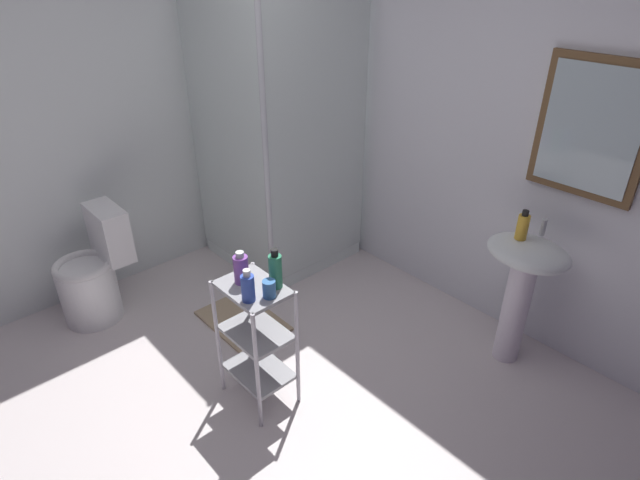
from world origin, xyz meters
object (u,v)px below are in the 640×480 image
object	(u,v)px
shower_stall	(279,207)
storage_cart	(256,334)
toilet	(94,275)
rinse_cup	(269,289)
conditioner_bottle_purple	(241,269)
shampoo_bottle_blue	(248,287)
pedestal_sink	(522,278)
bath_mat	(243,321)
body_wash_bottle_green	(275,270)
hand_soap_bottle	(523,226)

from	to	relation	value
shower_stall	storage_cart	world-z (taller)	shower_stall
toilet	rinse_cup	world-z (taller)	rinse_cup
conditioner_bottle_purple	toilet	bearing A→B (deg)	-164.74
shower_stall	shampoo_bottle_blue	xyz separation A→B (m)	(1.15, -1.08, 0.35)
toilet	rinse_cup	size ratio (longest dim) A/B	8.37
toilet	pedestal_sink	bearing A→B (deg)	38.61
toilet	conditioner_bottle_purple	world-z (taller)	conditioner_bottle_purple
pedestal_sink	shampoo_bottle_blue	size ratio (longest dim) A/B	4.72
shampoo_bottle_blue	storage_cart	bearing A→B (deg)	135.46
shampoo_bottle_blue	bath_mat	size ratio (longest dim) A/B	0.29
shower_stall	toilet	world-z (taller)	shower_stall
shower_stall	conditioner_bottle_purple	world-z (taller)	shower_stall
storage_cart	rinse_cup	xyz separation A→B (m)	(0.12, 0.01, 0.35)
pedestal_sink	body_wash_bottle_green	xyz separation A→B (m)	(-0.68, -1.23, 0.26)
hand_soap_bottle	body_wash_bottle_green	size ratio (longest dim) A/B	0.80
toilet	rinse_cup	distance (m)	1.58
shower_stall	hand_soap_bottle	distance (m)	1.85
hand_soap_bottle	toilet	bearing A→B (deg)	-140.63
body_wash_bottle_green	bath_mat	xyz separation A→B (m)	(-0.68, 0.21, -0.83)
pedestal_sink	body_wash_bottle_green	distance (m)	1.43
rinse_cup	storage_cart	bearing A→B (deg)	-174.19
body_wash_bottle_green	conditioner_bottle_purple	bearing A→B (deg)	-145.39
shower_stall	conditioner_bottle_purple	size ratio (longest dim) A/B	11.35
toilet	hand_soap_bottle	size ratio (longest dim) A/B	4.41
pedestal_sink	body_wash_bottle_green	size ratio (longest dim) A/B	3.76
bath_mat	storage_cart	bearing A→B (deg)	-26.16
shower_stall	storage_cart	distance (m)	1.47
shower_stall	shampoo_bottle_blue	size ratio (longest dim) A/B	11.66
shower_stall	body_wash_bottle_green	distance (m)	1.52
shampoo_bottle_blue	toilet	bearing A→B (deg)	-168.79
storage_cart	shower_stall	bearing A→B (deg)	137.02
hand_soap_bottle	rinse_cup	xyz separation A→B (m)	(-0.58, -1.30, -0.10)
bath_mat	rinse_cup	bearing A→B (deg)	-21.35
toilet	storage_cart	world-z (taller)	toilet
body_wash_bottle_green	shampoo_bottle_blue	xyz separation A→B (m)	(0.00, -0.17, -0.02)
body_wash_bottle_green	rinse_cup	bearing A→B (deg)	-58.99
storage_cart	hand_soap_bottle	world-z (taller)	hand_soap_bottle
rinse_cup	bath_mat	world-z (taller)	rinse_cup
hand_soap_bottle	rinse_cup	world-z (taller)	hand_soap_bottle
body_wash_bottle_green	storage_cart	bearing A→B (deg)	-131.39
shampoo_bottle_blue	rinse_cup	size ratio (longest dim) A/B	1.89
shampoo_bottle_blue	hand_soap_bottle	bearing A→B (deg)	65.97
bath_mat	shower_stall	bearing A→B (deg)	123.62
conditioner_bottle_purple	pedestal_sink	bearing A→B (deg)	58.01
storage_cart	hand_soap_bottle	bearing A→B (deg)	61.94
body_wash_bottle_green	bath_mat	distance (m)	1.09
storage_cart	hand_soap_bottle	distance (m)	1.55
storage_cart	rinse_cup	bearing A→B (deg)	5.81
shower_stall	rinse_cup	distance (m)	1.59
pedestal_sink	toilet	size ratio (longest dim) A/B	1.07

